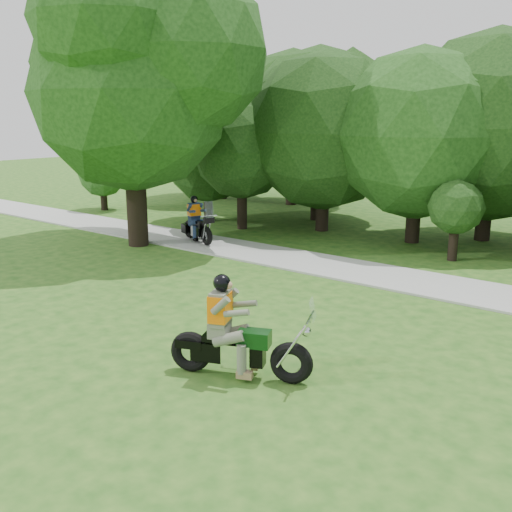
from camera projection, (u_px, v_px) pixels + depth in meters
The scene contains 5 objects.
ground at pixel (276, 424), 8.14m from camera, with size 100.00×100.00×0.00m, color #215317.
walkway at pixel (464, 290), 14.26m from camera, with size 60.00×2.20×0.06m, color #A6A6A1.
big_tree_west at pixel (138, 68), 18.29m from camera, with size 8.64×6.56×9.96m.
chopper_motorcycle at pixel (233, 340), 9.49m from camera, with size 2.41×1.33×1.78m.
touring_motorcycle at pixel (196, 225), 19.63m from camera, with size 1.97×1.15×1.56m.
Camera 1 is at (4.28, -5.95, 4.29)m, focal length 40.00 mm.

